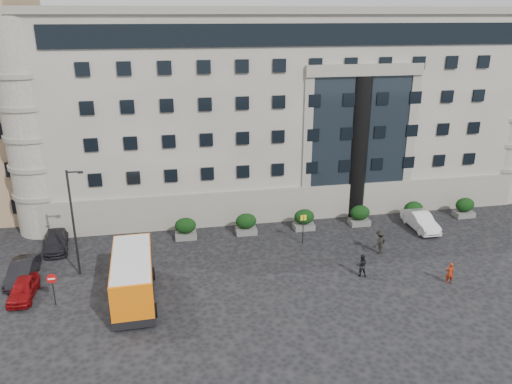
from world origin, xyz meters
The scene contains 22 objects.
ground centered at (0.00, 0.00, 0.00)m, with size 120.00×120.00×0.00m, color black.
civic_building centered at (6.00, 22.00, 9.00)m, with size 44.00×24.00×18.00m, color gray.
entrance_column centered at (12.00, 10.30, 6.50)m, with size 1.80×1.80×13.00m, color black.
hedge_a centered at (-4.00, 7.80, 0.93)m, with size 1.80×1.26×1.84m.
hedge_b centered at (1.20, 7.80, 0.93)m, with size 1.80×1.26×1.84m.
hedge_c centered at (6.40, 7.80, 0.93)m, with size 1.80×1.26×1.84m.
hedge_d centered at (11.60, 7.80, 0.93)m, with size 1.80×1.26×1.84m.
hedge_e centered at (16.80, 7.80, 0.93)m, with size 1.80×1.26×1.84m.
hedge_f centered at (22.00, 7.80, 0.93)m, with size 1.80×1.26×1.84m.
street_lamp centered at (-11.94, 3.00, 4.37)m, with size 1.16×0.18×8.00m.
bus_stop_sign centered at (5.50, 5.00, 1.73)m, with size 0.50×0.08×2.52m.
no_entry_sign centered at (-13.00, -1.04, 1.65)m, with size 0.64×0.16×2.32m.
minibus centered at (-7.92, -1.20, 1.72)m, with size 3.00×7.55×3.12m.
red_truck centered at (-17.54, 18.34, 1.27)m, with size 2.54×4.78×2.48m.
parked_car_a centered at (-15.24, 0.40, 0.65)m, with size 1.53×3.80×1.29m, color maroon.
parked_car_b centered at (-15.85, 2.86, 0.72)m, with size 1.52×4.36×1.44m, color black.
parked_car_c centered at (-14.48, 7.81, 0.67)m, with size 1.87×4.59×1.33m, color black.
parked_car_d centered at (-17.00, 14.51, 0.69)m, with size 2.29×4.97×1.38m, color black.
white_taxi centered at (16.55, 5.93, 0.77)m, with size 1.62×4.65×1.53m, color silver.
pedestrian_a centered at (13.91, -3.23, 0.81)m, with size 0.59×0.39×1.62m, color maroon.
pedestrian_b centered at (8.20, -1.06, 0.85)m, with size 0.82×0.64×1.70m, color black.
pedestrian_c centered at (11.01, 2.11, 0.99)m, with size 1.28×0.73×1.98m, color black.
Camera 1 is at (-5.33, -31.27, 18.10)m, focal length 35.00 mm.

